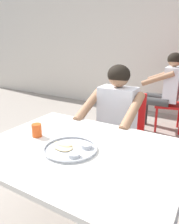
{
  "coord_description": "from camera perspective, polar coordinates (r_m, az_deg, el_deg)",
  "views": [
    {
      "loc": [
        0.59,
        -0.96,
        1.36
      ],
      "look_at": [
        -0.17,
        0.29,
        0.88
      ],
      "focal_mm": 35.17,
      "sensor_mm": 36.0,
      "label": 1
    }
  ],
  "objects": [
    {
      "name": "table_foreground",
      "position": [
        1.39,
        -2.47,
        -11.77
      ],
      "size": [
        1.22,
        0.93,
        0.73
      ],
      "color": "silver",
      "rests_on": "ground"
    },
    {
      "name": "thali_tray",
      "position": [
        1.34,
        -4.94,
        -9.41
      ],
      "size": [
        0.33,
        0.33,
        0.03
      ],
      "color": "#B7BABF",
      "rests_on": "table_foreground"
    },
    {
      "name": "drinking_cup",
      "position": [
        1.54,
        -13.55,
        -4.52
      ],
      "size": [
        0.07,
        0.07,
        0.09
      ],
      "color": "#D84C19",
      "rests_on": "table_foreground"
    },
    {
      "name": "chair_foreground",
      "position": [
        2.27,
        8.34,
        -4.52
      ],
      "size": [
        0.43,
        0.43,
        0.87
      ],
      "color": "red",
      "rests_on": "ground"
    },
    {
      "name": "diner_foreground",
      "position": [
        2.01,
        6.21,
        -1.48
      ],
      "size": [
        0.5,
        0.56,
        1.16
      ],
      "color": "#3F3F3F",
      "rests_on": "ground"
    },
    {
      "name": "chair_red_left",
      "position": [
        3.61,
        21.46,
        2.73
      ],
      "size": [
        0.51,
        0.48,
        0.86
      ],
      "color": "#B61615",
      "rests_on": "ground"
    },
    {
      "name": "patron_background",
      "position": [
        3.51,
        19.11,
        6.51
      ],
      "size": [
        0.57,
        0.52,
        1.2
      ],
      "color": "#373737",
      "rests_on": "ground"
    }
  ]
}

